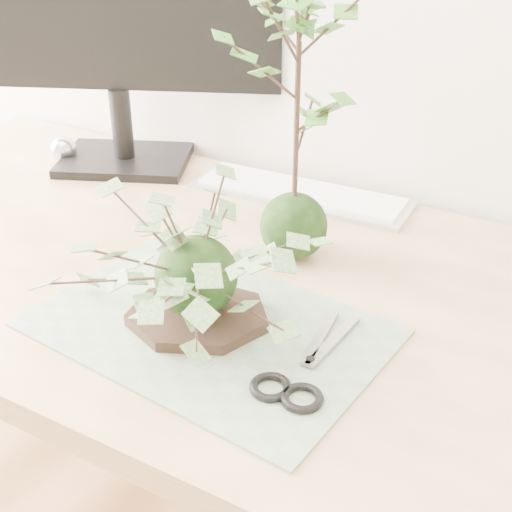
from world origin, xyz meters
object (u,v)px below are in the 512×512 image
desk (246,329)px  maple_kokedama (298,61)px  ivy_kokedama (194,242)px  keyboard (301,193)px

desk → maple_kokedama: maple_kokedama is taller
desk → ivy_kokedama: ivy_kokedama is taller
ivy_kokedama → maple_kokedama: 0.28m
maple_kokedama → keyboard: maple_kokedama is taller
maple_kokedama → keyboard: (-0.08, 0.19, -0.28)m
desk → maple_kokedama: (0.03, 0.09, 0.38)m
ivy_kokedama → keyboard: bearing=98.1°
desk → ivy_kokedama: bearing=-88.3°
ivy_kokedama → desk: bearing=91.7°
keyboard → maple_kokedama: bearing=-69.5°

